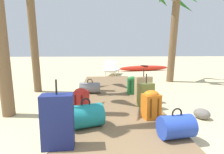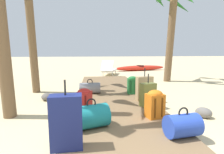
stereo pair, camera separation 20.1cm
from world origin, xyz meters
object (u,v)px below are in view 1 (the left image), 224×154
object	(u,v)px
backpack_red	(81,100)
backpack_orange	(151,104)
suitcase_olive	(146,95)
suitcase_navy	(58,121)
suitcase_tan	(143,88)
duffel_bag_grey	(90,88)
duffel_bag_blue	(176,126)
kayak	(144,68)
lounge_chair	(112,69)
palm_tree_far_right	(176,5)
duffel_bag_teal	(86,116)
backpack_green	(132,85)

from	to	relation	value
backpack_red	backpack_orange	bearing A→B (deg)	-13.99
suitcase_olive	suitcase_navy	size ratio (longest dim) A/B	0.81
suitcase_tan	duffel_bag_grey	distance (m)	1.64
duffel_bag_blue	kayak	world-z (taller)	duffel_bag_blue
suitcase_olive	backpack_orange	xyz separation A→B (m)	(-0.08, -0.72, 0.01)
kayak	backpack_orange	bearing A→B (deg)	-102.38
duffel_bag_grey	lounge_chair	bearing A→B (deg)	77.92
backpack_orange	kayak	distance (m)	8.52
duffel_bag_blue	backpack_orange	xyz separation A→B (m)	(-0.16, 0.80, 0.11)
backpack_red	suitcase_navy	world-z (taller)	suitcase_navy
suitcase_navy	palm_tree_far_right	size ratio (longest dim) A/B	0.22
backpack_red	lounge_chair	size ratio (longest dim) A/B	0.32
suitcase_tan	suitcase_olive	bearing A→B (deg)	-96.34
duffel_bag_blue	duffel_bag_grey	xyz separation A→B (m)	(-1.41, 2.87, -0.01)
duffel_bag_blue	backpack_orange	world-z (taller)	backpack_orange
duffel_bag_teal	lounge_chair	xyz separation A→B (m)	(0.84, 6.66, 0.06)
backpack_green	backpack_red	distance (m)	2.03
suitcase_tan	duffel_bag_blue	bearing A→B (deg)	-89.38
backpack_green	duffel_bag_teal	size ratio (longest dim) A/B	0.80
backpack_orange	backpack_red	size ratio (longest dim) A/B	1.03
lounge_chair	backpack_red	bearing A→B (deg)	-99.38
duffel_bag_teal	backpack_orange	world-z (taller)	backpack_orange
duffel_bag_grey	lounge_chair	world-z (taller)	lounge_chair
suitcase_tan	kayak	distance (m)	7.30
backpack_green	duffel_bag_teal	distance (m)	2.51
suitcase_navy	lounge_chair	xyz separation A→B (m)	(1.15, 7.29, -0.11)
backpack_orange	backpack_red	xyz separation A→B (m)	(-1.34, 0.33, -0.01)
backpack_green	duffel_bag_grey	bearing A→B (deg)	171.65
suitcase_olive	duffel_bag_grey	world-z (taller)	suitcase_olive
backpack_green	lounge_chair	bearing A→B (deg)	94.02
suitcase_tan	backpack_red	size ratio (longest dim) A/B	1.58
kayak	backpack_red	bearing A→B (deg)	-111.59
suitcase_olive	lounge_chair	world-z (taller)	suitcase_olive
suitcase_tan	palm_tree_far_right	bearing A→B (deg)	57.28
suitcase_tan	duffel_bag_grey	xyz separation A→B (m)	(-1.39, 0.85, -0.14)
duffel_bag_blue	palm_tree_far_right	size ratio (longest dim) A/B	0.13
backpack_red	suitcase_navy	bearing A→B (deg)	-97.02
duffel_bag_grey	backpack_orange	size ratio (longest dim) A/B	1.13
duffel_bag_blue	kayak	size ratio (longest dim) A/B	0.15
backpack_orange	lounge_chair	size ratio (longest dim) A/B	0.32
backpack_red	suitcase_navy	size ratio (longest dim) A/B	0.57
suitcase_olive	suitcase_navy	bearing A→B (deg)	-132.98
duffel_bag_teal	suitcase_tan	xyz separation A→B (m)	(1.32, 1.56, 0.11)
palm_tree_far_right	backpack_orange	bearing A→B (deg)	-115.96
suitcase_tan	suitcase_navy	size ratio (longest dim) A/B	0.90
suitcase_olive	suitcase_navy	world-z (taller)	suitcase_navy
backpack_green	palm_tree_far_right	world-z (taller)	palm_tree_far_right
backpack_red	kayak	distance (m)	8.59
suitcase_olive	backpack_orange	distance (m)	0.73
suitcase_olive	backpack_green	xyz separation A→B (m)	(-0.11, 1.17, 0.01)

